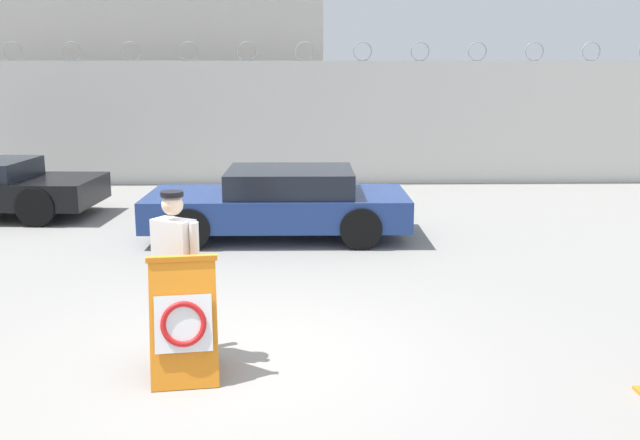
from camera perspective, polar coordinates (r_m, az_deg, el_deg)
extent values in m
plane|color=gray|center=(7.24, -6.44, -10.97)|extent=(90.00, 90.00, 0.00)
cube|color=silver|center=(17.85, -3.48, 7.76)|extent=(36.00, 0.30, 3.02)
torus|color=gray|center=(19.11, -23.37, 12.29)|extent=(0.47, 0.03, 0.47)
torus|color=gray|center=(18.65, -19.26, 12.63)|extent=(0.47, 0.03, 0.47)
torus|color=gray|center=(18.28, -14.95, 12.91)|extent=(0.47, 0.03, 0.47)
torus|color=gray|center=(18.01, -10.47, 13.13)|extent=(0.47, 0.03, 0.47)
torus|color=gray|center=(17.85, -5.88, 13.27)|extent=(0.47, 0.03, 0.47)
torus|color=gray|center=(17.80, -1.23, 13.34)|extent=(0.47, 0.03, 0.47)
torus|color=gray|center=(17.86, 3.42, 13.31)|extent=(0.47, 0.03, 0.47)
torus|color=gray|center=(18.03, 8.00, 13.21)|extent=(0.47, 0.03, 0.47)
torus|color=gray|center=(18.31, 12.47, 13.03)|extent=(0.47, 0.03, 0.47)
torus|color=gray|center=(18.69, 16.77, 12.78)|extent=(0.47, 0.03, 0.47)
torus|color=gray|center=(19.17, 20.87, 12.48)|extent=(0.47, 0.03, 0.47)
cube|color=beige|center=(22.79, -12.06, 10.64)|extent=(9.40, 5.36, 4.77)
cube|color=orange|center=(6.63, -10.85, -8.21)|extent=(0.65, 0.48, 1.11)
cube|color=orange|center=(6.98, -10.78, -7.18)|extent=(0.65, 0.48, 1.11)
cube|color=orange|center=(6.64, -11.01, -3.05)|extent=(0.65, 0.15, 0.05)
cube|color=white|center=(6.59, -10.87, -8.14)|extent=(0.53, 0.25, 0.49)
torus|color=red|center=(6.58, -10.87, -8.18)|extent=(0.43, 0.23, 0.41)
cylinder|color=#514C42|center=(7.28, -10.80, -7.69)|extent=(0.15, 0.15, 0.78)
cylinder|color=#514C42|center=(7.39, -11.89, -7.43)|extent=(0.15, 0.15, 0.78)
cube|color=silver|center=(7.14, -11.58, -2.32)|extent=(0.46, 0.39, 0.60)
sphere|color=beige|center=(7.04, -11.73, 1.21)|extent=(0.21, 0.21, 0.21)
cylinder|color=silver|center=(6.98, -9.99, -2.48)|extent=(0.09, 0.09, 0.57)
cylinder|color=silver|center=(7.37, -12.58, -2.00)|extent=(0.24, 0.32, 0.56)
cylinder|color=black|center=(7.02, -11.77, 2.06)|extent=(0.22, 0.22, 0.05)
cylinder|color=black|center=(15.54, -19.23, 2.21)|extent=(0.72, 0.24, 0.72)
cylinder|color=black|center=(13.94, -21.76, 0.96)|extent=(0.72, 0.24, 0.72)
cylinder|color=black|center=(11.45, -10.40, -0.72)|extent=(0.68, 0.21, 0.67)
cylinder|color=black|center=(13.22, -9.13, 1.02)|extent=(0.68, 0.21, 0.67)
cylinder|color=black|center=(11.33, 3.29, -0.68)|extent=(0.68, 0.21, 0.67)
cylinder|color=black|center=(13.11, 2.71, 1.07)|extent=(0.68, 0.21, 0.67)
cube|color=navy|center=(12.17, -3.41, 0.97)|extent=(4.40, 1.98, 0.52)
cube|color=black|center=(12.08, -2.40, 3.14)|extent=(2.12, 1.76, 0.41)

